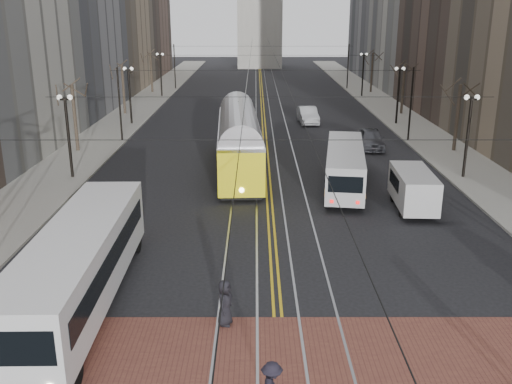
{
  "coord_description": "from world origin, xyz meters",
  "views": [
    {
      "loc": [
        -0.86,
        -20.39,
        11.23
      ],
      "look_at": [
        -0.84,
        5.48,
        3.0
      ],
      "focal_mm": 40.0,
      "sensor_mm": 36.0,
      "label": 1
    }
  ],
  "objects_px": {
    "streetcar": "(239,146)",
    "pedestrian_a": "(225,303)",
    "rear_bus": "(345,168)",
    "sedan_grey": "(371,139)",
    "sedan_silver": "(308,115)",
    "transit_bus": "(80,268)",
    "cargo_van": "(413,191)"
  },
  "relations": [
    {
      "from": "cargo_van",
      "to": "sedan_grey",
      "type": "distance_m",
      "value": 15.77
    },
    {
      "from": "cargo_van",
      "to": "sedan_silver",
      "type": "xyz_separation_m",
      "value": [
        -3.79,
        27.25,
        -0.31
      ]
    },
    {
      "from": "transit_bus",
      "to": "rear_bus",
      "type": "relative_size",
      "value": 1.22
    },
    {
      "from": "transit_bus",
      "to": "streetcar",
      "type": "bearing_deg",
      "value": 73.51
    },
    {
      "from": "transit_bus",
      "to": "sedan_grey",
      "type": "height_order",
      "value": "transit_bus"
    },
    {
      "from": "transit_bus",
      "to": "sedan_grey",
      "type": "bearing_deg",
      "value": 57.61
    },
    {
      "from": "streetcar",
      "to": "sedan_silver",
      "type": "xyz_separation_m",
      "value": [
        6.68,
        18.5,
        -0.99
      ]
    },
    {
      "from": "rear_bus",
      "to": "sedan_silver",
      "type": "bearing_deg",
      "value": 99.19
    },
    {
      "from": "cargo_van",
      "to": "sedan_silver",
      "type": "relative_size",
      "value": 1.02
    },
    {
      "from": "streetcar",
      "to": "rear_bus",
      "type": "relative_size",
      "value": 1.47
    },
    {
      "from": "sedan_grey",
      "to": "sedan_silver",
      "type": "distance_m",
      "value": 12.3
    },
    {
      "from": "cargo_van",
      "to": "sedan_silver",
      "type": "bearing_deg",
      "value": 100.96
    },
    {
      "from": "sedan_silver",
      "to": "sedan_grey",
      "type": "bearing_deg",
      "value": -72.63
    },
    {
      "from": "rear_bus",
      "to": "sedan_silver",
      "type": "height_order",
      "value": "rear_bus"
    },
    {
      "from": "cargo_van",
      "to": "rear_bus",
      "type": "bearing_deg",
      "value": 131.87
    },
    {
      "from": "sedan_silver",
      "to": "cargo_van",
      "type": "bearing_deg",
      "value": -85.6
    },
    {
      "from": "rear_bus",
      "to": "sedan_grey",
      "type": "height_order",
      "value": "rear_bus"
    },
    {
      "from": "transit_bus",
      "to": "pedestrian_a",
      "type": "relative_size",
      "value": 7.2
    },
    {
      "from": "sedan_silver",
      "to": "pedestrian_a",
      "type": "bearing_deg",
      "value": -102.84
    },
    {
      "from": "pedestrian_a",
      "to": "rear_bus",
      "type": "bearing_deg",
      "value": -9.08
    },
    {
      "from": "transit_bus",
      "to": "pedestrian_a",
      "type": "height_order",
      "value": "transit_bus"
    },
    {
      "from": "transit_bus",
      "to": "pedestrian_a",
      "type": "distance_m",
      "value": 5.99
    },
    {
      "from": "transit_bus",
      "to": "cargo_van",
      "type": "height_order",
      "value": "transit_bus"
    },
    {
      "from": "sedan_grey",
      "to": "sedan_silver",
      "type": "height_order",
      "value": "sedan_grey"
    },
    {
      "from": "cargo_van",
      "to": "sedan_silver",
      "type": "height_order",
      "value": "cargo_van"
    },
    {
      "from": "sedan_grey",
      "to": "sedan_silver",
      "type": "bearing_deg",
      "value": 114.55
    },
    {
      "from": "rear_bus",
      "to": "sedan_grey",
      "type": "bearing_deg",
      "value": 79.11
    },
    {
      "from": "rear_bus",
      "to": "cargo_van",
      "type": "bearing_deg",
      "value": -42.96
    },
    {
      "from": "streetcar",
      "to": "pedestrian_a",
      "type": "height_order",
      "value": "streetcar"
    },
    {
      "from": "sedan_silver",
      "to": "transit_bus",
      "type": "bearing_deg",
      "value": -111.21
    },
    {
      "from": "pedestrian_a",
      "to": "sedan_silver",
      "type": "bearing_deg",
      "value": 3.71
    },
    {
      "from": "rear_bus",
      "to": "transit_bus",
      "type": "bearing_deg",
      "value": -120.83
    }
  ]
}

